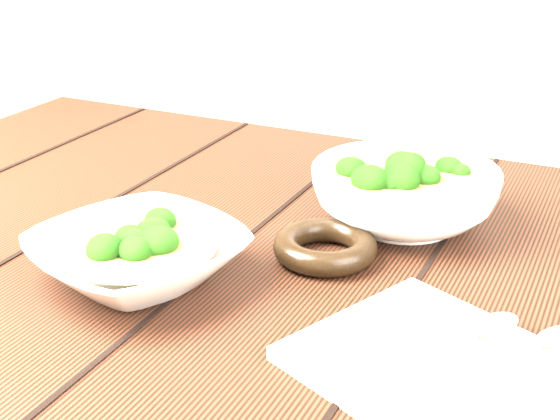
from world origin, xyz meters
name	(u,v)px	position (x,y,z in m)	size (l,w,h in m)	color
table	(257,341)	(0.00, 0.00, 0.63)	(1.20, 0.80, 0.75)	#3A1B10
soup_bowl_front	(138,255)	(-0.07, -0.11, 0.78)	(0.25, 0.25, 0.06)	white
soup_bowl_back	(404,193)	(0.12, 0.13, 0.79)	(0.26, 0.26, 0.08)	white
trivet	(325,247)	(0.08, 0.01, 0.76)	(0.11, 0.11, 0.03)	black
napkin	(445,370)	(0.24, -0.15, 0.76)	(0.22, 0.18, 0.01)	beige
spoon_left	(467,338)	(0.25, -0.11, 0.77)	(0.10, 0.17, 0.01)	#BDB6A6
spoon_right	(529,347)	(0.30, -0.10, 0.77)	(0.13, 0.16, 0.01)	#BDB6A6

